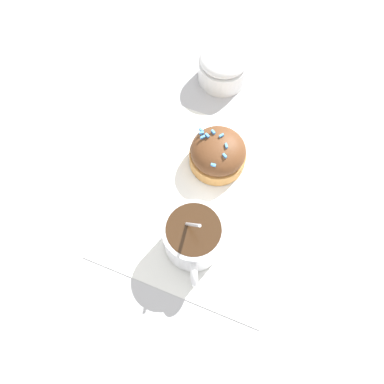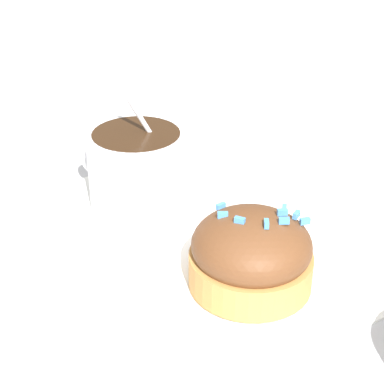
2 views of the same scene
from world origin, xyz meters
name	(u,v)px [view 2 (image 2 of 2)]	position (x,y,z in m)	size (l,w,h in m)	color
ground_plane	(189,244)	(0.00, 0.00, 0.00)	(3.00, 3.00, 0.00)	#B2B2B7
paper_napkin	(189,242)	(0.00, 0.00, 0.00)	(0.31, 0.29, 0.00)	white
coffee_cup	(140,166)	(-0.07, 0.00, 0.04)	(0.10, 0.08, 0.11)	white
frosted_pastry	(256,252)	(0.07, 0.00, 0.03)	(0.09, 0.09, 0.06)	#C18442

